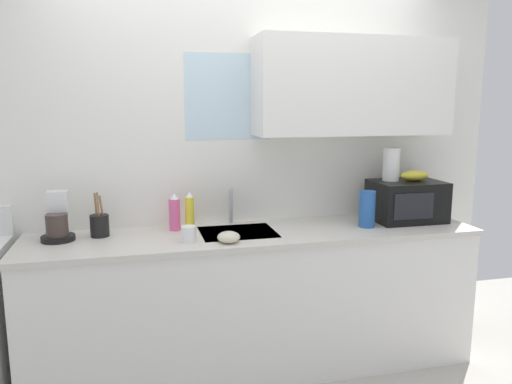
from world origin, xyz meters
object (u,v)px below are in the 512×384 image
Objects in this scene: mug_white at (189,234)px; banana_bunch at (415,176)px; utensil_crock at (100,225)px; small_bowl at (229,237)px; microwave at (407,201)px; cereal_canister at (367,209)px; dish_soap_bottle_pink at (175,213)px; dish_soap_bottle_yellow at (190,212)px; paper_towel_roll at (391,164)px; coffee_maker at (58,222)px.

banana_bunch is at bearing 7.03° from mug_white.
utensil_crock is 2.09× the size of small_bowl.
microwave is 0.35m from cereal_canister.
microwave is 1.55m from dish_soap_bottle_pink.
dish_soap_bottle_yellow is at bearing 3.55° from utensil_crock.
small_bowl is (-1.17, -0.30, -0.35)m from paper_towel_roll.
cereal_canister is at bearing -4.81° from coffee_maker.
dish_soap_bottle_yellow is 2.56× the size of mug_white.
dish_soap_bottle_yellow is at bearing 116.99° from small_bowl.
paper_towel_roll is at bearing -2.26° from dish_soap_bottle_yellow.
dish_soap_bottle_yellow is (-1.50, 0.10, -0.19)m from banana_bunch.
small_bowl is at bearing -168.94° from microwave.
utensil_crock is at bearing 2.85° from coffee_maker.
paper_towel_roll is at bearing 152.62° from microwave.
paper_towel_roll is 0.94× the size of dish_soap_bottle_pink.
coffee_maker reaches higher than utensil_crock.
paper_towel_roll is 1.92m from utensil_crock.
microwave is 2.30× the size of banana_bunch.
microwave is 4.84× the size of mug_white.
mug_white is (-1.49, -0.19, -0.09)m from microwave.
utensil_crock is at bearing 178.04° from banana_bunch.
banana_bunch reaches higher than dish_soap_bottle_pink.
coffee_maker reaches higher than mug_white.
coffee_maker is (-2.12, 0.01, -0.28)m from paper_towel_roll.
coffee_maker is 1.15× the size of dish_soap_bottle_yellow.
banana_bunch is 2.28m from coffee_maker.
cereal_canister is (1.11, -0.20, 0.00)m from dish_soap_bottle_yellow.
paper_towel_roll is 1.69× the size of small_bowl.
paper_towel_roll is 0.81× the size of utensil_crock.
banana_bunch is 0.74× the size of utensil_crock.
cereal_canister is at bearing 4.47° from mug_white.
microwave is 1.51m from mug_white.
cereal_canister is at bearing -9.95° from dish_soap_bottle_pink.
microwave is at bearing -27.38° from paper_towel_roll.
dish_soap_bottle_yellow is 0.54m from utensil_crock.
banana_bunch is 0.91× the size of paper_towel_roll.
mug_white is (-1.15, -0.09, -0.07)m from cereal_canister.
coffee_maker is at bearing 179.78° from paper_towel_roll.
paper_towel_roll reaches higher than dish_soap_bottle_pink.
coffee_maker is 1.20× the size of cereal_canister.
banana_bunch reaches higher than microwave.
utensil_crock is at bearing 174.13° from cereal_canister.
banana_bunch is 1.52m from dish_soap_bottle_yellow.
cereal_canister is (1.88, -0.16, 0.01)m from coffee_maker.
small_bowl is at bearing -15.26° from mug_white.
small_bowl is at bearing -169.29° from banana_bunch.
dish_soap_bottle_pink is 0.31m from mug_white.
cereal_canister is (1.21, -0.21, 0.01)m from dish_soap_bottle_pink.
coffee_maker is 1.03× the size of utensil_crock.
coffee_maker is at bearing 178.46° from microwave.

